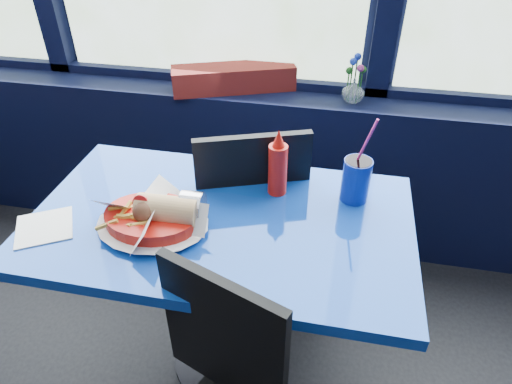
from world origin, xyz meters
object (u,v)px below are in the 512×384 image
at_px(chair_near_back, 269,212).
at_px(ketchup_bottle, 278,166).
at_px(planter_box, 234,78).
at_px(soda_cup, 356,179).
at_px(flower_vase, 354,88).
at_px(food_basket, 154,217).
at_px(near_table, 223,259).

bearing_deg(chair_near_back, ketchup_bottle, 87.88).
height_order(planter_box, soda_cup, soda_cup).
relative_size(flower_vase, soda_cup, 0.68).
relative_size(planter_box, ketchup_bottle, 2.37).
height_order(chair_near_back, food_basket, chair_near_back).
bearing_deg(near_table, food_basket, -155.23).
distance_m(planter_box, food_basket, 0.96).
relative_size(near_table, soda_cup, 3.85).
height_order(chair_near_back, soda_cup, soda_cup).
relative_size(near_table, food_basket, 3.14).
bearing_deg(food_basket, near_table, 48.27).
relative_size(chair_near_back, planter_box, 1.67).
xyz_separation_m(near_table, flower_vase, (0.38, 0.84, 0.30)).
xyz_separation_m(food_basket, soda_cup, (0.59, 0.27, 0.04)).
height_order(flower_vase, soda_cup, soda_cup).
xyz_separation_m(chair_near_back, flower_vase, (0.28, 0.52, 0.33)).
bearing_deg(flower_vase, ketchup_bottle, -108.69).
distance_m(chair_near_back, flower_vase, 0.67).
bearing_deg(ketchup_bottle, chair_near_back, 108.29).
bearing_deg(ketchup_bottle, food_basket, -142.41).
xyz_separation_m(chair_near_back, planter_box, (-0.27, 0.55, 0.32)).
height_order(chair_near_back, planter_box, chair_near_back).
distance_m(near_table, chair_near_back, 0.34).
bearing_deg(soda_cup, ketchup_bottle, -177.08).
bearing_deg(food_basket, chair_near_back, 78.39).
relative_size(chair_near_back, flower_vase, 4.38).
height_order(near_table, planter_box, planter_box).
bearing_deg(planter_box, soda_cup, -70.93).
bearing_deg(soda_cup, food_basket, -155.33).
bearing_deg(near_table, soda_cup, 24.63).
bearing_deg(food_basket, flower_vase, 82.27).
distance_m(chair_near_back, soda_cup, 0.44).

